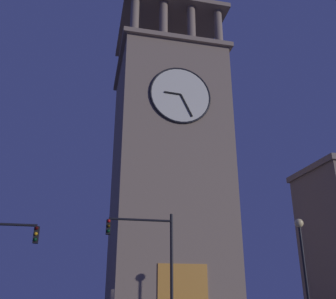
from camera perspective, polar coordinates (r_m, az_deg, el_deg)
clocktower at (r=30.41m, az=-0.05°, el=-3.90°), size 8.96×9.29×28.91m
traffic_signal_near at (r=19.84m, az=-2.53°, el=-15.48°), size 3.48×0.41×6.17m
street_lamp at (r=20.26m, az=19.73°, el=-14.85°), size 0.44×0.44×5.75m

